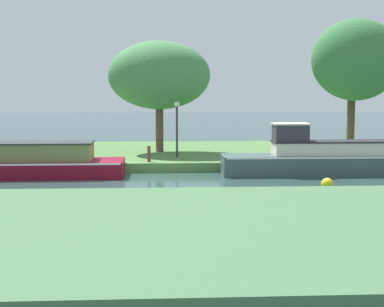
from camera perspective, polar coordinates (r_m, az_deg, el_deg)
ground_plane at (r=23.07m, az=-4.41°, el=-2.59°), size 120.00×120.00×0.00m
riverbank_far at (r=29.98m, az=-4.13°, el=-0.10°), size 72.00×10.00×0.40m
riverbank_near at (r=14.20m, az=-5.19°, el=-7.51°), size 72.00×10.00×0.40m
maroon_barge at (r=24.63m, az=-14.30°, el=-0.77°), size 6.32×2.06×1.41m
slate_narrowboat at (r=25.21m, az=13.48°, el=-0.45°), size 9.39×1.56×2.12m
willow_tree_centre at (r=29.12m, az=-3.16°, el=7.48°), size 4.97×3.69×5.42m
willow_tree_right at (r=29.57m, az=15.47°, el=8.62°), size 4.26×3.32×6.41m
lamp_post at (r=26.87m, az=-1.46°, el=3.06°), size 0.24×0.24×2.53m
mooring_post_near at (r=25.80m, az=-12.30°, el=0.06°), size 0.14×0.14×0.82m
mooring_post_far at (r=25.48m, az=-4.15°, el=-0.04°), size 0.14×0.14×0.68m
channel_buoy at (r=21.40m, az=12.84°, el=-2.86°), size 0.43×0.43×0.43m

